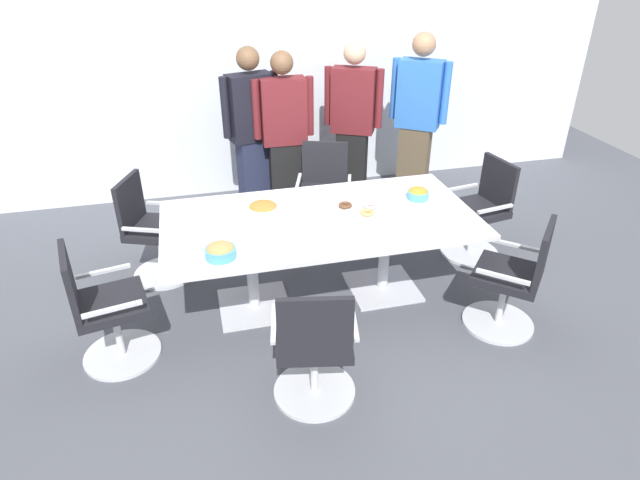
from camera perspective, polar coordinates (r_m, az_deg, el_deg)
name	(u,v)px	position (r m, az deg, el deg)	size (l,w,h in m)	color
ground_plane	(320,297)	(4.52, 0.00, -6.13)	(10.00, 10.00, 0.01)	#4C4F56
back_wall	(267,67)	(6.15, -5.70, 17.88)	(8.00, 0.10, 2.80)	silver
conference_table	(320,232)	(4.18, 0.00, 0.89)	(2.40, 1.20, 0.75)	silver
office_chair_0	(153,234)	(4.83, -17.35, 0.63)	(0.70, 0.70, 0.91)	silver
office_chair_1	(104,312)	(3.96, -21.97, -7.14)	(0.64, 0.64, 0.91)	silver
office_chair_2	(314,350)	(3.38, -0.59, -11.64)	(0.64, 0.64, 0.91)	silver
office_chair_3	(513,282)	(4.22, 19.88, -4.25)	(0.76, 0.76, 0.91)	silver
office_chair_4	(479,214)	(5.16, 16.60, 2.67)	(0.62, 0.62, 0.91)	silver
office_chair_5	(324,196)	(5.29, 0.44, 4.68)	(0.68, 0.68, 0.91)	silver
person_standing_0	(252,132)	(5.57, -7.20, 11.31)	(0.61, 0.33, 1.74)	#232842
person_standing_1	(284,136)	(5.50, -3.83, 11.02)	(0.61, 0.22, 1.71)	black
person_standing_2	(353,124)	(5.77, 3.49, 12.18)	(0.58, 0.40, 1.75)	black
person_standing_3	(417,119)	(5.87, 10.31, 12.57)	(0.54, 0.44, 1.83)	brown
snack_bowl_cookies	(220,251)	(3.65, -10.55, -1.13)	(0.21, 0.21, 0.10)	#4C9EC6
snack_bowl_chips_orange	(418,193)	(4.48, 10.39, 4.90)	(0.18, 0.18, 0.10)	#4C9EC6
snack_bowl_pretzels	(263,208)	(4.18, -6.07, 3.35)	(0.24, 0.24, 0.10)	white
donut_platter	(357,209)	(4.22, 4.00, 3.32)	(0.31, 0.31, 0.04)	white
plate_stack	(313,236)	(3.83, -0.77, 0.41)	(0.20, 0.20, 0.03)	white
napkin_pile	(425,226)	(4.01, 11.13, 1.42)	(0.14, 0.14, 0.06)	white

